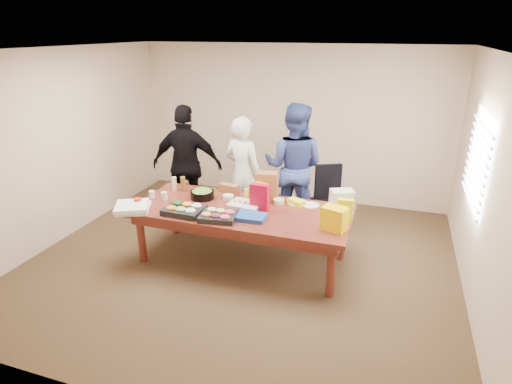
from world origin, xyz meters
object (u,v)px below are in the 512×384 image
(person_center, at_px, (243,174))
(office_chair, at_px, (325,201))
(salad_bowl, at_px, (202,194))
(sheet_cake, at_px, (245,206))
(conference_table, at_px, (242,235))
(person_right, at_px, (294,167))

(person_center, bearing_deg, office_chair, -151.74)
(person_center, height_order, salad_bowl, person_center)
(office_chair, relative_size, sheet_cake, 2.44)
(conference_table, height_order, person_center, person_center)
(person_right, bearing_deg, person_center, 24.57)
(salad_bowl, bearing_deg, person_center, 68.99)
(office_chair, height_order, salad_bowl, office_chair)
(person_right, bearing_deg, office_chair, 175.35)
(sheet_cake, bearing_deg, salad_bowl, 174.21)
(person_right, xyz_separation_m, sheet_cake, (-0.33, -1.25, -0.18))
(office_chair, height_order, sheet_cake, office_chair)
(salad_bowl, bearing_deg, sheet_cake, -11.83)
(conference_table, xyz_separation_m, person_right, (0.36, 1.29, 0.59))
(conference_table, height_order, office_chair, office_chair)
(office_chair, distance_m, salad_bowl, 1.88)
(conference_table, bearing_deg, person_center, 109.02)
(office_chair, distance_m, person_center, 1.30)
(conference_table, xyz_separation_m, salad_bowl, (-0.64, 0.18, 0.43))
(person_center, relative_size, sheet_cake, 4.39)
(office_chair, xyz_separation_m, person_right, (-0.51, 0.05, 0.48))
(conference_table, bearing_deg, salad_bowl, 164.25)
(conference_table, distance_m, person_center, 1.15)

